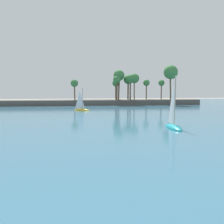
# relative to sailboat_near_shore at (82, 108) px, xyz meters

# --- Properties ---
(sea) EXTENTS (220.00, 114.95, 0.06)m
(sea) POSITION_rel_sailboat_near_shore_xyz_m (-0.44, 1.85, -0.60)
(sea) COLOR #386B84
(sea) RESTS_ON ground
(palm_headland) EXTENTS (82.44, 6.89, 13.66)m
(palm_headland) POSITION_rel_sailboat_near_shore_xyz_m (4.73, 19.23, 2.78)
(palm_headland) COLOR #514C47
(palm_headland) RESTS_ON ground
(sailboat_near_shore) EXTENTS (4.53, 2.67, 6.30)m
(sailboat_near_shore) POSITION_rel_sailboat_near_shore_xyz_m (0.00, 0.00, 0.00)
(sailboat_near_shore) COLOR yellow
(sailboat_near_shore) RESTS_ON sea
(sailboat_mid_bay) EXTENTS (1.91, 5.80, 8.33)m
(sailboat_mid_bay) POSITION_rel_sailboat_near_shore_xyz_m (13.56, -29.58, 0.18)
(sailboat_mid_bay) COLOR teal
(sailboat_mid_bay) RESTS_ON sea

